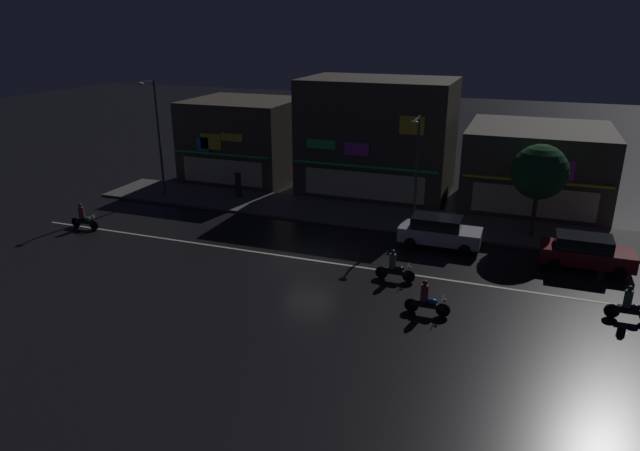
# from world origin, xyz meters

# --- Properties ---
(ground_plane) EXTENTS (140.00, 140.00, 0.00)m
(ground_plane) POSITION_xyz_m (0.00, 0.00, 0.00)
(ground_plane) COLOR black
(lane_divider_stripe) EXTENTS (33.41, 0.16, 0.01)m
(lane_divider_stripe) POSITION_xyz_m (0.00, 0.00, 0.01)
(lane_divider_stripe) COLOR beige
(lane_divider_stripe) RESTS_ON ground
(sidewalk_far) EXTENTS (35.17, 4.56, 0.14)m
(sidewalk_far) POSITION_xyz_m (0.00, 7.72, 0.07)
(sidewalk_far) COLOR #5B5954
(sidewalk_far) RESTS_ON ground
(storefront_left_block) EXTENTS (10.15, 6.75, 7.90)m
(storefront_left_block) POSITION_xyz_m (0.00, 13.29, 3.94)
(storefront_left_block) COLOR #4C443A
(storefront_left_block) RESTS_ON ground
(storefront_center_block) EXTENTS (8.88, 8.71, 5.09)m
(storefront_center_block) POSITION_xyz_m (10.55, 14.27, 2.54)
(storefront_center_block) COLOR #4C443A
(storefront_center_block) RESTS_ON ground
(storefront_right_block) EXTENTS (7.90, 7.33, 5.99)m
(storefront_right_block) POSITION_xyz_m (-10.55, 13.58, 2.99)
(storefront_right_block) COLOR #4C443A
(storefront_right_block) RESTS_ON ground
(streetlamp_west) EXTENTS (0.44, 1.64, 7.82)m
(streetlamp_west) POSITION_xyz_m (-13.54, 6.87, 4.70)
(streetlamp_west) COLOR #47494C
(streetlamp_west) RESTS_ON sidewalk_far
(streetlamp_mid) EXTENTS (0.44, 1.64, 6.35)m
(streetlamp_mid) POSITION_xyz_m (3.93, 7.08, 3.93)
(streetlamp_mid) COLOR #47494C
(streetlamp_mid) RESTS_ON sidewalk_far
(pedestrian_on_sidewalk) EXTENTS (0.41, 0.41, 1.85)m
(pedestrian_on_sidewalk) POSITION_xyz_m (-8.44, 8.41, 0.99)
(pedestrian_on_sidewalk) COLOR #232328
(pedestrian_on_sidewalk) RESTS_ON sidewalk_far
(street_tree) EXTENTS (3.01, 3.01, 5.18)m
(street_tree) POSITION_xyz_m (10.61, 7.23, 3.81)
(street_tree) COLOR #473323
(street_tree) RESTS_ON sidewalk_far
(parked_car_near_kerb) EXTENTS (4.30, 1.98, 1.67)m
(parked_car_near_kerb) POSITION_xyz_m (5.91, 4.15, 0.87)
(parked_car_near_kerb) COLOR silver
(parked_car_near_kerb) RESTS_ON ground
(parked_car_trailing) EXTENTS (4.30, 1.98, 1.67)m
(parked_car_trailing) POSITION_xyz_m (13.10, 3.71, 0.87)
(parked_car_trailing) COLOR maroon
(parked_car_trailing) RESTS_ON ground
(motorcycle_lead) EXTENTS (1.90, 0.60, 1.52)m
(motorcycle_lead) POSITION_xyz_m (4.63, -0.85, 0.63)
(motorcycle_lead) COLOR black
(motorcycle_lead) RESTS_ON ground
(motorcycle_following) EXTENTS (1.90, 0.60, 1.52)m
(motorcycle_following) POSITION_xyz_m (6.62, -3.62, 0.63)
(motorcycle_following) COLOR black
(motorcycle_following) RESTS_ON ground
(motorcycle_opposite_lane) EXTENTS (1.90, 0.60, 1.52)m
(motorcycle_opposite_lane) POSITION_xyz_m (-14.08, -0.17, 0.63)
(motorcycle_opposite_lane) COLOR black
(motorcycle_opposite_lane) RESTS_ON ground
(motorcycle_trailing_far) EXTENTS (1.90, 0.60, 1.52)m
(motorcycle_trailing_far) POSITION_xyz_m (14.42, -1.31, 0.63)
(motorcycle_trailing_far) COLOR black
(motorcycle_trailing_far) RESTS_ON ground
(traffic_cone) EXTENTS (0.36, 0.36, 0.55)m
(traffic_cone) POSITION_xyz_m (4.78, 4.29, 0.28)
(traffic_cone) COLOR orange
(traffic_cone) RESTS_ON ground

